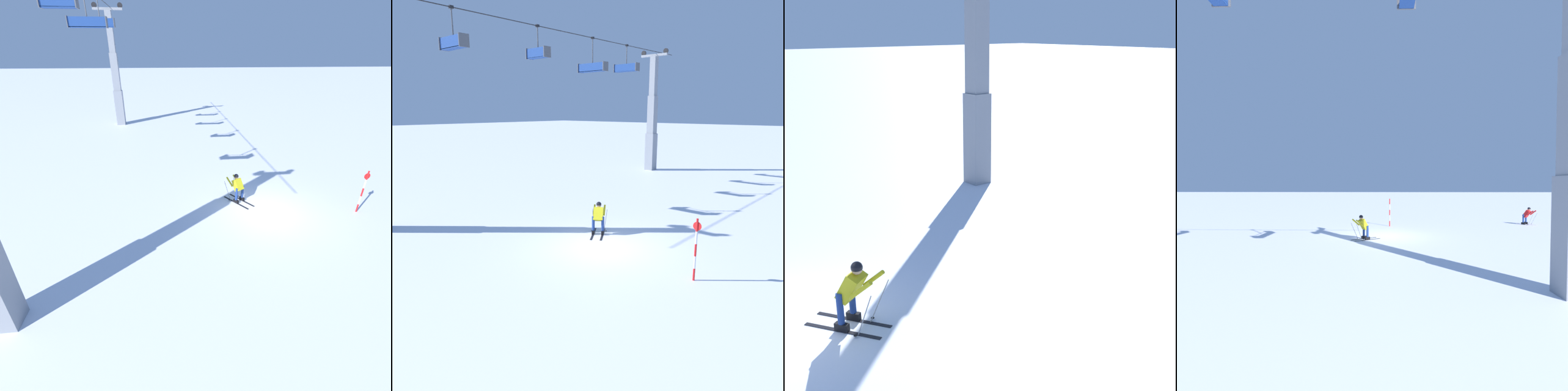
{
  "view_description": "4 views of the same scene",
  "coord_description": "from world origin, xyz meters",
  "views": [
    {
      "loc": [
        -10.42,
        4.59,
        6.69
      ],
      "look_at": [
        0.19,
        3.46,
        0.98
      ],
      "focal_mm": 24.78,
      "sensor_mm": 36.0,
      "label": 1
    },
    {
      "loc": [
        -11.14,
        -8.91,
        5.39
      ],
      "look_at": [
        1.49,
        2.05,
        1.57
      ],
      "focal_mm": 34.56,
      "sensor_mm": 36.0,
      "label": 2
    },
    {
      "loc": [
        9.59,
        -2.36,
        5.54
      ],
      "look_at": [
        1.24,
        4.41,
        2.02
      ],
      "focal_mm": 47.42,
      "sensor_mm": 36.0,
      "label": 3
    },
    {
      "loc": [
        0.35,
        16.96,
        3.01
      ],
      "look_at": [
        0.71,
        3.36,
        2.57
      ],
      "focal_mm": 25.75,
      "sensor_mm": 36.0,
      "label": 4
    }
  ],
  "objects": [
    {
      "name": "skier_carving_main",
      "position": [
        1.29,
        1.25,
        0.8
      ],
      "size": [
        1.67,
        1.37,
        1.53
      ],
      "color": "black",
      "rests_on": "ground_plane"
    },
    {
      "name": "lift_tower_near",
      "position": [
        -4.9,
        9.24,
        4.35
      ],
      "size": [
        0.73,
        2.37,
        10.46
      ],
      "color": "gray",
      "rests_on": "ground_plane"
    }
  ]
}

